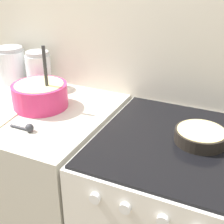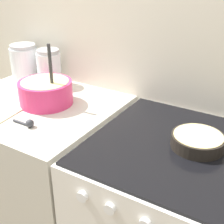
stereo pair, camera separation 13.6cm
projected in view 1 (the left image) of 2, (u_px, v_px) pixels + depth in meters
wall_back at (134, 40)px, 1.55m from camera, size 4.63×0.05×2.40m
countertop_cabinet at (37, 181)px, 1.73m from camera, size 0.81×0.70×0.91m
stove at (166, 224)px, 1.45m from camera, size 0.64×0.72×0.91m
mixing_bowl at (40, 94)px, 1.50m from camera, size 0.26×0.26×0.31m
baking_pan at (201, 136)px, 1.22m from camera, size 0.20×0.20×0.05m
storage_jar_left at (12, 67)px, 1.80m from camera, size 0.16×0.16×0.21m
storage_jar_middle at (39, 72)px, 1.73m from camera, size 0.14×0.14×0.20m
measuring_spoon at (27, 128)px, 1.30m from camera, size 0.12×0.04×0.04m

